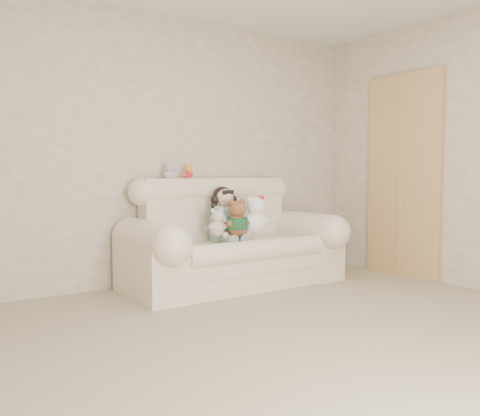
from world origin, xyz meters
name	(u,v)px	position (x,y,z in m)	size (l,w,h in m)	color
floor	(351,357)	(0.00, 0.00, 0.00)	(5.00, 5.00, 0.00)	gray
wall_back	(163,150)	(0.00, 2.50, 1.30)	(4.50, 4.50, 0.00)	beige
sofa	(234,232)	(0.50, 2.00, 0.52)	(2.10, 0.95, 1.03)	#F5E3C6
door_panel	(404,176)	(2.22, 1.40, 1.05)	(0.06, 0.90, 2.10)	#AC8249
seated_child	(224,213)	(0.44, 2.08, 0.69)	(0.32, 0.40, 0.54)	#266F53
brown_teddy	(237,214)	(0.42, 1.84, 0.70)	(0.26, 0.20, 0.40)	brown
white_cat	(255,211)	(0.64, 1.86, 0.72)	(0.28, 0.21, 0.43)	white
cream_teddy	(217,220)	(0.25, 1.90, 0.65)	(0.19, 0.15, 0.30)	beige
yellow_mini_bear	(188,171)	(0.19, 2.35, 1.10)	(0.11, 0.09, 0.18)	gold
grey_mini_plush	(169,170)	(-0.01, 2.35, 1.11)	(0.13, 0.10, 0.20)	#A9AAB0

